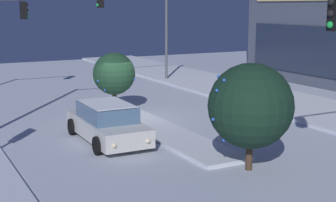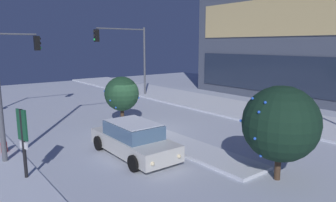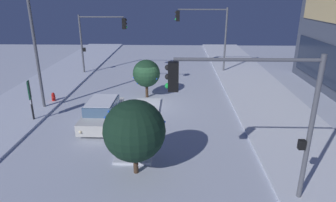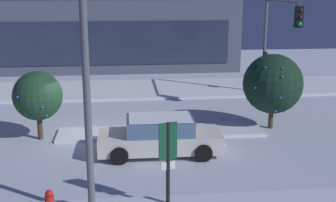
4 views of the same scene
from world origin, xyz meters
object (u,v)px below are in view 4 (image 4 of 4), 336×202
parking_info_sign (168,155)px  decorated_tree_left_of_median (273,84)px  traffic_light_corner_far_right (278,31)px  decorated_tree_median (38,96)px  car_near (160,136)px  street_lamp_arched (89,18)px

parking_info_sign → decorated_tree_left_of_median: 9.00m
traffic_light_corner_far_right → parking_info_sign: bearing=-31.4°
traffic_light_corner_far_right → decorated_tree_left_of_median: bearing=-20.2°
parking_info_sign → decorated_tree_median: size_ratio=0.89×
car_near → decorated_tree_left_of_median: size_ratio=1.41×
traffic_light_corner_far_right → parking_info_sign: (-7.10, -11.61, -2.33)m
street_lamp_arched → decorated_tree_median: street_lamp_arched is taller
car_near → street_lamp_arched: (-2.25, -3.78, 4.76)m
traffic_light_corner_far_right → street_lamp_arched: 14.42m
decorated_tree_left_of_median → traffic_light_corner_far_right: bearing=69.8°
car_near → decorated_tree_median: (-4.91, 2.26, 1.17)m
parking_info_sign → decorated_tree_median: 8.19m
traffic_light_corner_far_right → decorated_tree_left_of_median: (-1.65, -4.47, -1.92)m
parking_info_sign → decorated_tree_left_of_median: bearing=-54.1°
parking_info_sign → decorated_tree_left_of_median: decorated_tree_left_of_median is taller
car_near → traffic_light_corner_far_right: bearing=46.5°
decorated_tree_median → traffic_light_corner_far_right: bearing=22.7°
decorated_tree_left_of_median → car_near: bearing=-152.7°
decorated_tree_median → decorated_tree_left_of_median: size_ratio=0.86×
car_near → decorated_tree_left_of_median: decorated_tree_left_of_median is taller
traffic_light_corner_far_right → street_lamp_arched: bearing=-40.0°
street_lamp_arched → decorated_tree_left_of_median: 10.55m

